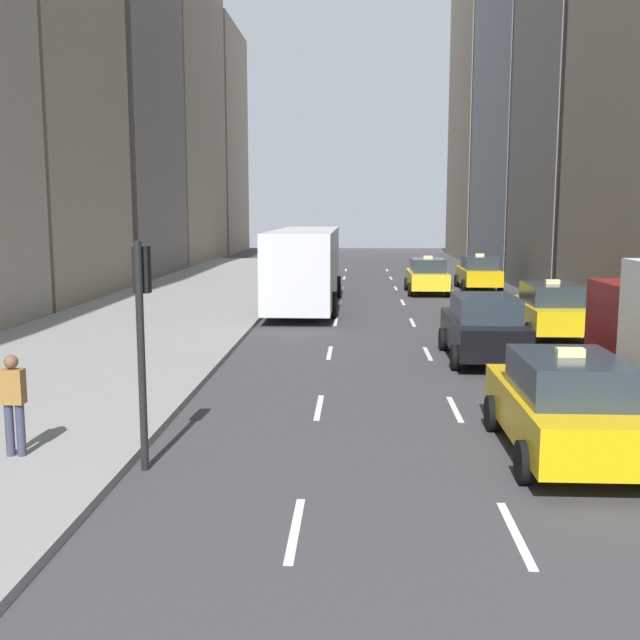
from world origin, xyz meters
name	(u,v)px	position (x,y,z in m)	size (l,w,h in m)	color
sidewalk_left	(160,315)	(-7.00, 27.00, 0.07)	(8.00, 66.00, 0.15)	gray
lane_markings	(419,336)	(2.60, 23.00, 0.01)	(5.72, 56.00, 0.01)	white
building_row_left	(78,23)	(-14.00, 38.88, 13.68)	(6.00, 77.78, 37.83)	slate
taxi_lead	(550,309)	(6.80, 23.21, 0.88)	(2.02, 4.40, 1.87)	yellow
taxi_second	(478,273)	(6.80, 37.61, 0.88)	(2.02, 4.40, 1.87)	yellow
taxi_third	(564,405)	(4.00, 11.10, 0.88)	(2.02, 4.40, 1.87)	yellow
taxi_fourth	(427,276)	(4.00, 35.66, 0.88)	(2.02, 4.40, 1.87)	yellow
sedan_black_near	(483,327)	(4.00, 19.14, 0.91)	(2.02, 4.44, 1.80)	black
city_bus	(305,265)	(-1.61, 30.34, 1.79)	(2.80, 11.61, 3.25)	silver
pedestrian_mid_block	(13,400)	(-4.88, 10.25, 1.07)	(0.36, 0.22, 1.65)	#383D51
traffic_light_pole	(142,318)	(-2.75, 10.20, 2.41)	(0.24, 0.42, 3.60)	black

